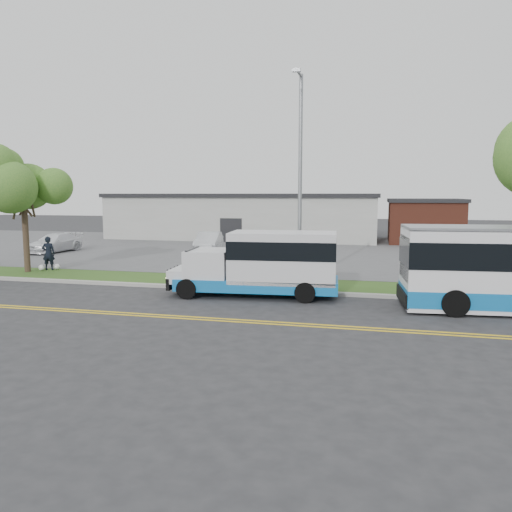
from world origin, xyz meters
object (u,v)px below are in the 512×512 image
(tree_west, at_px, (23,179))
(shuttle_bus, at_px, (266,262))
(pedestrian, at_px, (48,253))
(parked_car_b, at_px, (54,243))
(parked_car_a, at_px, (209,242))
(streetlight_near, at_px, (300,173))

(tree_west, height_order, shuttle_bus, tree_west)
(pedestrian, height_order, parked_car_b, pedestrian)
(shuttle_bus, height_order, parked_car_a, shuttle_bus)
(parked_car_b, bearing_deg, streetlight_near, -19.11)
(streetlight_near, relative_size, pedestrian, 5.06)
(parked_car_b, bearing_deg, tree_west, -57.10)
(tree_west, relative_size, shuttle_bus, 0.95)
(parked_car_a, bearing_deg, parked_car_b, -176.32)
(pedestrian, xyz_separation_m, parked_car_a, (5.85, 10.26, -0.20))
(streetlight_near, distance_m, parked_car_b, 21.79)
(tree_west, height_order, parked_car_b, tree_west)
(pedestrian, relative_size, parked_car_b, 0.41)
(parked_car_a, xyz_separation_m, parked_car_b, (-10.97, -2.58, -0.07))
(shuttle_bus, height_order, pedestrian, shuttle_bus)
(streetlight_near, bearing_deg, pedestrian, 174.89)
(streetlight_near, height_order, parked_car_b, streetlight_near)
(shuttle_bus, bearing_deg, parked_car_a, 113.30)
(pedestrian, bearing_deg, parked_car_b, -72.08)
(pedestrian, distance_m, parked_car_a, 11.81)
(streetlight_near, xyz_separation_m, pedestrian, (-14.24, 1.27, -4.19))
(shuttle_bus, distance_m, pedestrian, 13.74)
(tree_west, xyz_separation_m, parked_car_a, (6.61, 11.06, -4.29))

